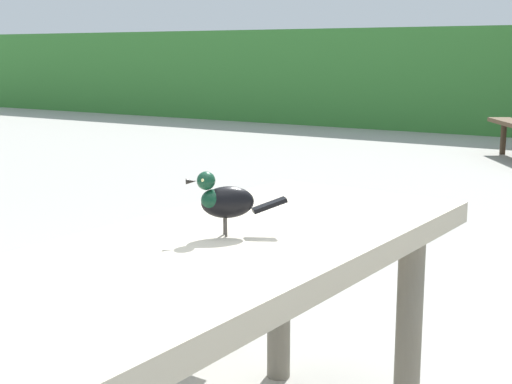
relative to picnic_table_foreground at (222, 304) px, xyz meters
name	(u,v)px	position (x,y,z in m)	size (l,w,h in m)	color
picnic_table_foreground	(222,304)	(0.00, 0.00, 0.00)	(1.77, 1.84, 0.74)	#B2A893
bird_grackle	(224,200)	(-0.02, 0.05, 0.29)	(0.22, 0.22, 0.18)	black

